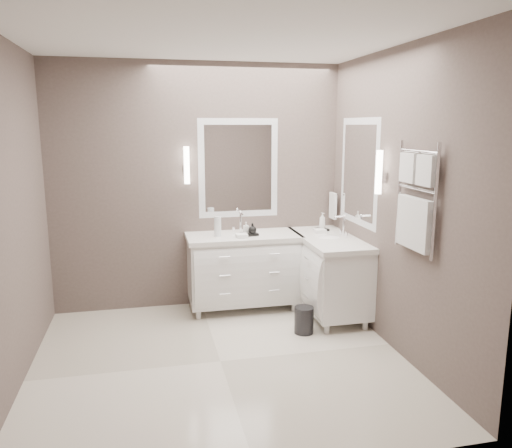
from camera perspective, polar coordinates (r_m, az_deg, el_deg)
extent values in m
cube|color=silver|center=(4.53, -4.08, -15.44)|extent=(3.20, 3.00, 0.01)
cube|color=white|center=(4.10, -4.65, 20.75)|extent=(3.20, 3.00, 0.01)
cube|color=#564945|center=(5.58, -6.59, 4.22)|extent=(3.20, 0.01, 2.70)
cube|color=#564945|center=(2.65, 0.38, -3.50)|extent=(3.20, 0.01, 2.70)
cube|color=#564945|center=(4.19, -26.63, 0.76)|extent=(0.01, 3.00, 2.70)
cube|color=#564945|center=(4.61, 15.82, 2.39)|extent=(0.01, 3.00, 2.70)
cube|color=white|center=(5.56, -1.44, -5.23)|extent=(1.20, 0.55, 0.70)
cube|color=white|center=(5.46, -1.46, -1.46)|extent=(1.24, 0.59, 0.05)
ellipsoid|color=white|center=(5.47, -1.45, -1.61)|extent=(0.36, 0.28, 0.12)
cylinder|color=white|center=(5.59, -1.78, 0.25)|extent=(0.02, 0.02, 0.22)
cube|color=white|center=(5.49, 8.27, -5.55)|extent=(0.55, 1.20, 0.70)
cube|color=white|center=(5.39, 8.38, -1.74)|extent=(0.59, 1.24, 0.05)
ellipsoid|color=white|center=(5.40, 8.38, -1.89)|extent=(0.36, 0.28, 0.12)
cylinder|color=white|center=(5.42, 10.00, -0.26)|extent=(0.02, 0.02, 0.22)
cube|color=white|center=(5.61, -2.02, 6.37)|extent=(0.90, 0.02, 1.10)
cube|color=white|center=(5.61, -2.02, 6.37)|extent=(0.77, 0.02, 0.96)
cube|color=white|center=(5.29, 11.67, 5.86)|extent=(0.02, 0.90, 1.10)
cube|color=white|center=(5.29, 11.67, 5.86)|extent=(0.02, 0.90, 0.96)
cube|color=white|center=(5.47, -7.91, 6.15)|extent=(0.05, 0.05, 0.10)
cylinder|color=white|center=(5.46, -7.93, 6.67)|extent=(0.06, 0.06, 0.40)
cube|color=white|center=(4.74, 13.84, 5.16)|extent=(0.05, 0.05, 0.10)
cylinder|color=white|center=(4.74, 13.87, 5.77)|extent=(0.06, 0.06, 0.40)
cylinder|color=white|center=(5.82, 8.92, 3.45)|extent=(0.02, 0.22, 0.02)
cube|color=white|center=(5.84, 8.78, 2.09)|extent=(0.03, 0.17, 0.30)
cylinder|color=white|center=(3.99, 19.83, 2.29)|extent=(0.03, 0.03, 0.90)
cylinder|color=white|center=(4.46, 16.08, 3.40)|extent=(0.03, 0.03, 0.90)
cube|color=white|center=(4.09, 18.91, 5.80)|extent=(0.06, 0.22, 0.24)
cube|color=white|center=(4.31, 17.11, 6.16)|extent=(0.06, 0.22, 0.24)
cube|color=white|center=(4.26, 17.63, 0.08)|extent=(0.06, 0.46, 0.42)
cylinder|color=black|center=(5.04, 5.50, -10.87)|extent=(0.21, 0.21, 0.27)
cube|color=black|center=(5.41, -0.79, -1.17)|extent=(0.20, 0.16, 0.03)
cube|color=black|center=(5.72, 7.56, -0.61)|extent=(0.14, 0.17, 0.02)
cylinder|color=silver|center=(5.36, -4.40, -0.26)|extent=(0.08, 0.08, 0.22)
imported|color=white|center=(5.41, -1.14, -0.39)|extent=(0.06, 0.06, 0.12)
imported|color=black|center=(5.37, -0.41, -0.50)|extent=(0.09, 0.09, 0.11)
imported|color=white|center=(5.70, 7.58, 0.39)|extent=(0.09, 0.09, 0.18)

